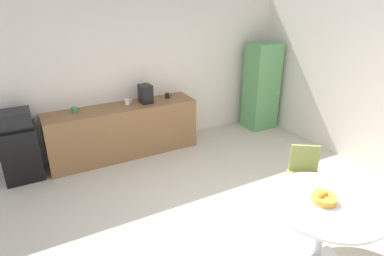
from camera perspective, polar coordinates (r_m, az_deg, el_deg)
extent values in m
plane|color=beige|center=(4.15, 5.93, -18.32)|extent=(6.00, 6.00, 0.00)
cube|color=silver|center=(5.99, -9.96, 8.88)|extent=(6.00, 0.10, 2.60)
cube|color=brown|center=(5.84, -11.80, -0.48)|extent=(2.56, 0.60, 0.90)
cube|color=black|center=(5.67, -27.67, -3.86)|extent=(0.54, 0.54, 0.84)
cube|color=black|center=(5.47, -28.72, 1.30)|extent=(0.48, 0.38, 0.26)
cube|color=#599959|center=(6.96, 11.97, 7.11)|extent=(0.60, 0.50, 1.76)
cylinder|color=silver|center=(4.13, 20.88, -19.94)|extent=(0.44, 0.44, 0.03)
cylinder|color=silver|center=(3.90, 21.65, -16.02)|extent=(0.08, 0.08, 0.69)
cylinder|color=white|center=(3.71, 22.40, -12.02)|extent=(1.19, 1.19, 0.03)
cylinder|color=silver|center=(4.63, 21.09, -11.72)|extent=(0.02, 0.02, 0.42)
cylinder|color=silver|center=(4.55, 17.18, -11.72)|extent=(0.02, 0.02, 0.42)
cylinder|color=silver|center=(4.88, 20.27, -9.64)|extent=(0.02, 0.02, 0.42)
cylinder|color=silver|center=(4.81, 16.58, -9.60)|extent=(0.02, 0.02, 0.42)
cube|color=#8C934C|center=(4.60, 19.14, -8.31)|extent=(0.59, 0.59, 0.03)
cube|color=#8C934C|center=(4.67, 19.02, -4.97)|extent=(0.33, 0.25, 0.38)
cylinder|color=gold|center=(3.68, 22.02, -11.35)|extent=(0.25, 0.25, 0.07)
sphere|color=orange|center=(3.64, 21.53, -10.99)|extent=(0.07, 0.07, 0.07)
sphere|color=orange|center=(3.68, 22.10, -10.63)|extent=(0.07, 0.07, 0.07)
cylinder|color=black|center=(5.99, -4.34, 5.66)|extent=(0.08, 0.08, 0.09)
torus|color=black|center=(6.01, -3.83, 5.78)|extent=(0.06, 0.01, 0.06)
cylinder|color=#338C59|center=(5.59, -19.92, 2.99)|extent=(0.08, 0.08, 0.09)
torus|color=#338C59|center=(5.59, -19.35, 3.14)|extent=(0.06, 0.01, 0.06)
cylinder|color=white|center=(5.75, -11.26, 4.50)|extent=(0.08, 0.08, 0.09)
torus|color=white|center=(5.76, -10.72, 4.64)|extent=(0.06, 0.01, 0.06)
cube|color=black|center=(5.76, -8.11, 5.93)|extent=(0.20, 0.24, 0.32)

